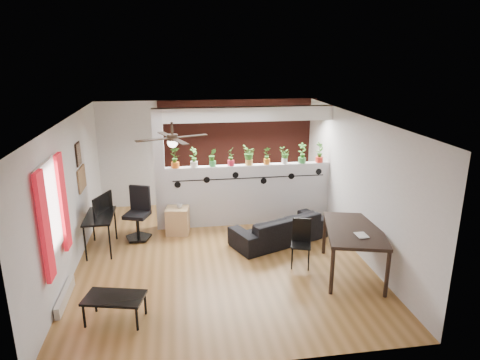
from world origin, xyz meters
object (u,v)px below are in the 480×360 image
object	(u,v)px
cube_shelf	(178,221)
office_chair	(138,217)
potted_plant_4	(249,154)
sofa	(280,228)
potted_plant_5	(267,155)
cup	(179,206)
potted_plant_0	(175,156)
potted_plant_8	(320,151)
potted_plant_2	(212,157)
ceiling_fan	(172,139)
potted_plant_3	(231,156)
coffee_table	(114,299)
potted_plant_7	(302,152)
folding_chair	(301,238)
potted_plant_1	(194,157)
dining_table	(354,234)
potted_plant_6	(285,155)
computer_desk	(100,219)

from	to	relation	value
cube_shelf	office_chair	xyz separation A→B (m)	(-0.79, -0.14, 0.19)
potted_plant_4	cube_shelf	xyz separation A→B (m)	(-1.58, -0.34, -1.30)
office_chair	sofa	bearing A→B (deg)	-11.56
potted_plant_5	cup	world-z (taller)	potted_plant_5
potted_plant_0	cup	size ratio (longest dim) A/B	4.03
potted_plant_8	potted_plant_2	bearing A→B (deg)	-180.00
ceiling_fan	potted_plant_3	world-z (taller)	ceiling_fan
office_chair	coffee_table	size ratio (longest dim) A/B	1.17
potted_plant_7	ceiling_fan	bearing A→B (deg)	-147.12
folding_chair	coffee_table	distance (m)	3.34
potted_plant_2	folding_chair	size ratio (longest dim) A/B	0.45
potted_plant_8	cup	distance (m)	3.28
potted_plant_1	potted_plant_2	distance (m)	0.40
sofa	cup	size ratio (longest dim) A/B	16.40
sofa	office_chair	size ratio (longest dim) A/B	1.76
potted_plant_5	dining_table	distance (m)	2.82
potted_plant_0	potted_plant_4	size ratio (longest dim) A/B	1.06
potted_plant_1	potted_plant_7	world-z (taller)	potted_plant_7
potted_plant_5	sofa	bearing A→B (deg)	-86.91
potted_plant_4	cup	world-z (taller)	potted_plant_4
potted_plant_2	potted_plant_7	xyz separation A→B (m)	(1.98, 0.00, 0.03)
ceiling_fan	potted_plant_6	distance (m)	3.09
computer_desk	dining_table	distance (m)	4.72
potted_plant_6	potted_plant_7	size ratio (longest dim) A/B	0.79
potted_plant_1	dining_table	distance (m)	3.69
sofa	dining_table	distance (m)	1.80
sofa	office_chair	distance (m)	2.89
potted_plant_2	sofa	xyz separation A→B (m)	(1.24, -1.05, -1.28)
potted_plant_2	potted_plant_5	xyz separation A→B (m)	(1.19, 0.00, 0.00)
sofa	dining_table	world-z (taller)	dining_table
potted_plant_3	office_chair	size ratio (longest dim) A/B	0.38
potted_plant_8	cup	bearing A→B (deg)	-173.76
potted_plant_0	office_chair	world-z (taller)	potted_plant_0
potted_plant_0	potted_plant_8	xyz separation A→B (m)	(3.16, 0.00, -0.00)
sofa	cup	world-z (taller)	cup
cube_shelf	cup	distance (m)	0.33
ceiling_fan	potted_plant_2	distance (m)	2.11
potted_plant_1	potted_plant_8	xyz separation A→B (m)	(2.76, 0.00, 0.01)
ceiling_fan	sofa	world-z (taller)	ceiling_fan
potted_plant_3	potted_plant_4	size ratio (longest dim) A/B	0.93
potted_plant_8	cup	size ratio (longest dim) A/B	3.99
ceiling_fan	cup	world-z (taller)	ceiling_fan
potted_plant_2	potted_plant_7	bearing A→B (deg)	0.00
cube_shelf	potted_plant_4	bearing A→B (deg)	20.54
potted_plant_0	potted_plant_2	world-z (taller)	potted_plant_0
potted_plant_2	potted_plant_5	size ratio (longest dim) A/B	1.00
sofa	potted_plant_2	bearing A→B (deg)	-63.01
potted_plant_0	folding_chair	xyz separation A→B (m)	(2.17, -2.07, -1.09)
cup	sofa	bearing A→B (deg)	-19.75
potted_plant_5	potted_plant_8	distance (m)	1.19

